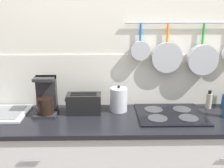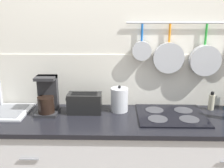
{
  "view_description": "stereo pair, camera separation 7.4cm",
  "coord_description": "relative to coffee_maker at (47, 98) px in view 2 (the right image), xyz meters",
  "views": [
    {
      "loc": [
        -0.16,
        -1.8,
        1.73
      ],
      "look_at": [
        -0.12,
        0.0,
        1.2
      ],
      "focal_mm": 40.0,
      "sensor_mm": 36.0,
      "label": 1
    },
    {
      "loc": [
        -0.08,
        -1.8,
        1.73
      ],
      "look_at": [
        -0.12,
        0.0,
        1.2
      ],
      "focal_mm": 40.0,
      "sensor_mm": 36.0,
      "label": 2
    }
  ],
  "objects": [
    {
      "name": "kettle",
      "position": [
        0.58,
        0.06,
        -0.03
      ],
      "size": [
        0.14,
        0.14,
        0.22
      ],
      "color": "#B7BABF",
      "rests_on": "countertop"
    },
    {
      "name": "bottle_dish_soap",
      "position": [
        1.36,
        0.11,
        -0.06
      ],
      "size": [
        0.05,
        0.05,
        0.16
      ],
      "color": "#BFB799",
      "rests_on": "countertop"
    },
    {
      "name": "wall_back",
      "position": [
        0.65,
        0.24,
        0.22
      ],
      "size": [
        7.2,
        0.15,
        2.6
      ],
      "color": "silver",
      "rests_on": "ground_plane"
    },
    {
      "name": "cooktop",
      "position": [
        0.99,
        -0.04,
        -0.12
      ],
      "size": [
        0.53,
        0.45,
        0.01
      ],
      "color": "black",
      "rests_on": "countertop"
    },
    {
      "name": "toaster",
      "position": [
        0.3,
        0.02,
        -0.05
      ],
      "size": [
        0.29,
        0.14,
        0.17
      ],
      "color": "black",
      "rests_on": "countertop"
    },
    {
      "name": "countertop",
      "position": [
        0.65,
        -0.09,
        -0.14
      ],
      "size": [
        2.83,
        0.58,
        0.03
      ],
      "color": "black",
      "rests_on": "cabinet_base"
    },
    {
      "name": "coffee_maker",
      "position": [
        0.0,
        0.0,
        0.0
      ],
      "size": [
        0.18,
        0.18,
        0.31
      ],
      "color": "#262628",
      "rests_on": "countertop"
    }
  ]
}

